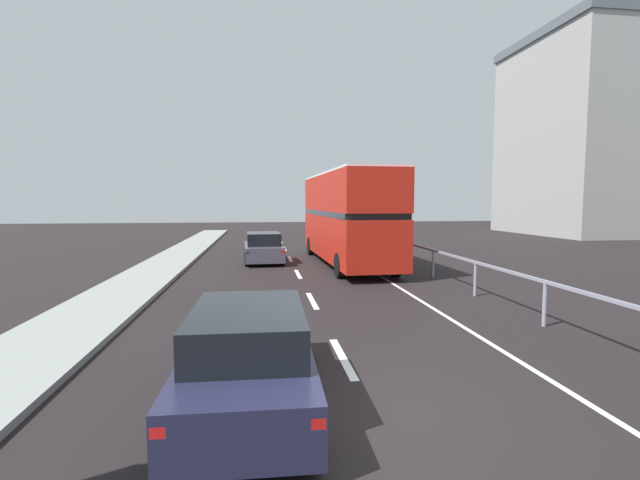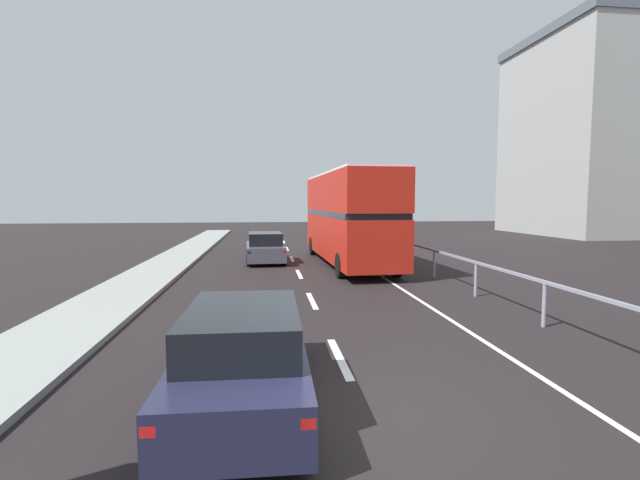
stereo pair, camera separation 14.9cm
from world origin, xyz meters
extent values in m
cube|color=black|center=(0.00, 0.00, -0.05)|extent=(74.40, 120.00, 0.10)
cube|color=silver|center=(0.00, 2.25, 0.00)|extent=(0.16, 2.28, 0.01)
cube|color=silver|center=(0.00, 7.28, 0.00)|extent=(0.16, 2.28, 0.01)
cube|color=silver|center=(0.00, 12.32, 0.00)|extent=(0.16, 2.28, 0.01)
cube|color=silver|center=(0.00, 17.35, 0.00)|extent=(0.16, 2.28, 0.01)
cube|color=silver|center=(0.00, 22.39, 0.00)|extent=(0.16, 2.28, 0.01)
cube|color=silver|center=(0.00, 27.42, 0.00)|extent=(0.16, 2.28, 0.01)
cube|color=silver|center=(3.27, 9.00, 0.00)|extent=(0.12, 46.00, 0.01)
cube|color=gray|center=(5.22, 9.00, 1.09)|extent=(0.08, 42.00, 0.08)
cylinder|color=gray|center=(5.22, 3.75, 0.54)|extent=(0.10, 0.10, 1.09)
cylinder|color=gray|center=(5.22, 7.25, 0.54)|extent=(0.10, 0.10, 1.09)
cylinder|color=gray|center=(5.22, 10.75, 0.54)|extent=(0.10, 0.10, 1.09)
cylinder|color=gray|center=(5.22, 14.25, 0.54)|extent=(0.10, 0.10, 1.09)
cylinder|color=gray|center=(5.22, 17.75, 0.54)|extent=(0.10, 0.10, 1.09)
cylinder|color=gray|center=(5.22, 21.25, 0.54)|extent=(0.10, 0.10, 1.09)
cylinder|color=gray|center=(5.22, 24.75, 0.54)|extent=(0.10, 0.10, 1.09)
cylinder|color=gray|center=(5.22, 28.25, 0.54)|extent=(0.10, 0.10, 1.09)
cube|color=gray|center=(33.17, 32.04, 8.63)|extent=(20.42, 13.62, 17.26)
cube|color=#51575F|center=(33.17, 32.04, 17.66)|extent=(20.83, 13.90, 0.80)
cube|color=#B31D12|center=(2.57, 15.04, 1.34)|extent=(2.87, 10.94, 1.99)
cube|color=black|center=(2.57, 15.04, 2.46)|extent=(2.88, 10.51, 0.24)
cube|color=#B31D12|center=(2.57, 15.04, 3.42)|extent=(2.87, 10.94, 1.69)
cube|color=silver|center=(2.57, 15.04, 4.31)|extent=(2.81, 10.72, 0.10)
cube|color=black|center=(2.39, 20.45, 1.44)|extent=(2.26, 0.12, 1.39)
cube|color=yellow|center=(2.39, 20.45, 3.84)|extent=(1.51, 0.09, 0.28)
cylinder|color=black|center=(1.28, 19.03, 0.50)|extent=(0.31, 1.01, 1.00)
cylinder|color=black|center=(3.59, 19.11, 0.50)|extent=(0.31, 1.01, 1.00)
cylinder|color=black|center=(1.55, 11.17, 0.50)|extent=(0.31, 1.01, 1.00)
cylinder|color=black|center=(3.86, 11.25, 0.50)|extent=(0.31, 1.01, 1.00)
cube|color=#1E1F37|center=(-1.73, 0.67, 0.54)|extent=(1.90, 4.61, 0.72)
cube|color=black|center=(-1.74, 0.44, 1.18)|extent=(1.64, 2.55, 0.57)
cube|color=red|center=(-2.58, -1.57, 0.72)|extent=(0.16, 0.06, 0.12)
cube|color=red|center=(-0.98, -1.60, 0.72)|extent=(0.16, 0.06, 0.12)
cylinder|color=black|center=(-2.52, 2.27, 0.32)|extent=(0.21, 0.64, 0.64)
cylinder|color=black|center=(-0.88, 2.24, 0.32)|extent=(0.21, 0.64, 0.64)
cylinder|color=black|center=(-2.59, -0.90, 0.32)|extent=(0.21, 0.64, 0.64)
cylinder|color=black|center=(-0.95, -0.93, 0.32)|extent=(0.21, 0.64, 0.64)
cube|color=#444756|center=(-1.39, 16.30, 0.53)|extent=(1.98, 4.18, 0.70)
cube|color=black|center=(-1.38, 16.10, 1.18)|extent=(1.68, 2.32, 0.60)
cube|color=red|center=(-2.11, 14.25, 0.71)|extent=(0.16, 0.07, 0.12)
cube|color=red|center=(-0.50, 14.32, 0.71)|extent=(0.16, 0.07, 0.12)
cylinder|color=black|center=(-2.27, 17.62, 0.32)|extent=(0.23, 0.65, 0.64)
cylinder|color=black|center=(-0.63, 17.69, 0.32)|extent=(0.23, 0.65, 0.64)
cylinder|color=black|center=(-2.16, 14.92, 0.32)|extent=(0.23, 0.65, 0.64)
cylinder|color=black|center=(-0.51, 14.99, 0.32)|extent=(0.23, 0.65, 0.64)
camera|label=1|loc=(-1.56, -6.01, 3.00)|focal=25.09mm
camera|label=2|loc=(-1.41, -6.02, 3.00)|focal=25.09mm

